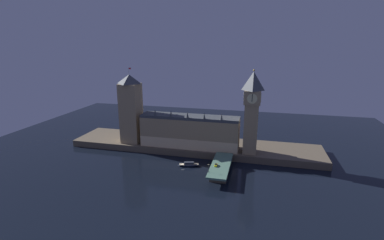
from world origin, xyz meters
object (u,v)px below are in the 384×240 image
boat_upstream (189,165)px  car_northbound_trail (216,165)px  victoria_tower (131,109)px  street_lamp_near (209,167)px  clock_tower (252,110)px

boat_upstream → car_northbound_trail: bearing=-24.7°
victoria_tower → street_lamp_near: 96.75m
clock_tower → boat_upstream: clock_tower is taller
victoria_tower → street_lamp_near: size_ratio=11.20×
victoria_tower → boat_upstream: victoria_tower is taller
clock_tower → boat_upstream: size_ratio=3.85×
victoria_tower → car_northbound_trail: 95.43m
victoria_tower → car_northbound_trail: bearing=-24.9°
victoria_tower → street_lamp_near: (79.34, -49.31, -25.18)m
clock_tower → car_northbound_trail: clock_tower is taller
clock_tower → victoria_tower: size_ratio=1.01×
car_northbound_trail → boat_upstream: 25.69m
clock_tower → street_lamp_near: clock_tower is taller
street_lamp_near → boat_upstream: (-19.20, 21.25, -9.63)m
boat_upstream → clock_tower: bearing=29.6°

